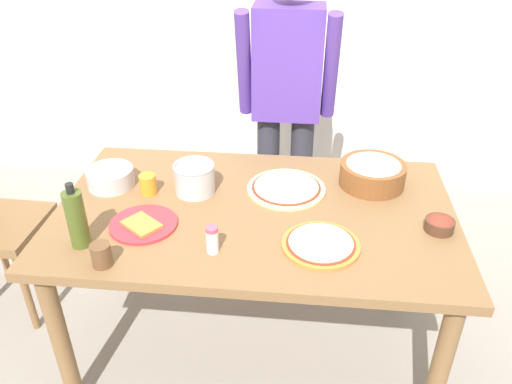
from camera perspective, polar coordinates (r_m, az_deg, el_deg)
The scene contains 14 objects.
ground at distance 2.56m, azimuth -0.12°, elevation -16.24°, with size 8.00×8.00×0.00m, color gray.
dining_table at distance 2.12m, azimuth -0.14°, elevation -3.96°, with size 1.60×0.96×0.76m.
person_cook at distance 2.65m, azimuth 3.42°, elevation 10.28°, with size 0.49×0.25×1.62m.
pizza_raw_on_board at distance 2.19m, azimuth 3.39°, elevation 0.43°, with size 0.33×0.33×0.02m.
pizza_cooked_on_tray at distance 1.87m, azimuth 7.22°, elevation -5.77°, with size 0.29×0.29×0.02m.
plate_with_slice at distance 2.01m, azimuth -12.44°, elevation -3.51°, with size 0.26×0.26×0.02m.
popcorn_bowl at distance 2.26m, azimuth 12.85°, elevation 2.20°, with size 0.28×0.28×0.11m.
mixing_bowl_steel at distance 2.29m, azimuth -15.88°, elevation 1.58°, with size 0.20×0.20×0.08m.
small_sauce_bowl at distance 2.05m, azimuth 19.76°, elevation -3.36°, with size 0.11×0.11×0.06m.
olive_oil_bottle at distance 1.91m, azimuth -19.34°, elevation -2.82°, with size 0.07×0.07×0.26m.
steel_pot at distance 2.16m, azimuth -6.86°, elevation 1.56°, with size 0.17×0.17×0.13m.
cup_orange at distance 2.19m, azimuth -11.93°, elevation 0.85°, with size 0.07×0.07×0.09m, color orange.
cup_small_brown at distance 1.83m, azimuth -16.82°, elevation -6.71°, with size 0.07×0.07×0.09m, color brown.
salt_shaker at distance 1.81m, azimuth -4.89°, elevation -5.31°, with size 0.04×0.04×0.11m.
Camera 1 is at (0.18, -1.71, 1.90)m, focal length 35.96 mm.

